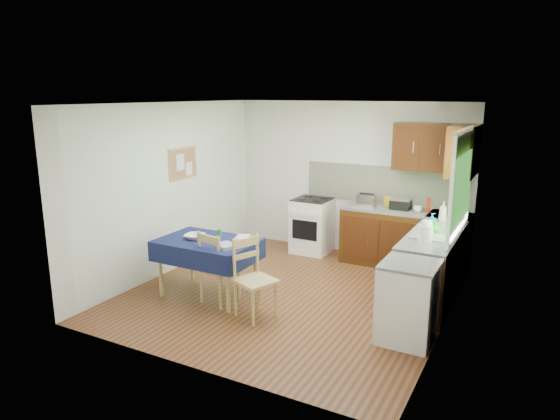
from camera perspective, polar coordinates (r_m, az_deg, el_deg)
The scene contains 33 objects.
floor at distance 6.79m, azimuth 1.15°, elevation -9.52°, with size 4.20×4.20×0.00m, color #492713.
ceiling at distance 6.26m, azimuth 1.26°, elevation 12.07°, with size 4.00×4.20×0.02m, color white.
wall_back at distance 8.31m, azimuth 7.79°, elevation 3.58°, with size 4.00×0.02×2.50m, color silver.
wall_front at distance 4.70m, azimuth -10.51°, elevation -4.06°, with size 4.00×0.02×2.50m, color silver.
wall_left at distance 7.51m, azimuth -12.54°, elevation 2.37°, with size 0.02×4.20×2.50m, color white.
wall_right at distance 5.81m, azimuth 19.07°, elevation -1.22°, with size 0.02×4.20×2.50m, color silver.
base_cabinets at distance 7.34m, azimuth 15.25°, elevation -4.67°, with size 1.90×2.30×0.86m.
worktop_back at distance 7.80m, azimuth 14.17°, elevation -0.11°, with size 1.90×0.60×0.04m, color slate.
worktop_right at distance 6.57m, azimuth 17.19°, elevation -2.78°, with size 0.60×1.70×0.04m, color slate.
worktop_corner at distance 7.67m, azimuth 18.87°, elevation -0.64°, with size 0.60×0.60×0.04m, color slate.
splashback at distance 8.10m, azimuth 12.06°, elevation 2.81°, with size 2.70×0.02×0.60m, color white.
upper_cabinets at distance 7.54m, azimuth 18.11°, elevation 6.68°, with size 1.20×0.85×0.70m.
stove at distance 8.39m, azimuth 3.70°, elevation -1.76°, with size 0.60×0.61×0.92m.
window at distance 6.42m, azimuth 20.12°, elevation 3.68°, with size 0.04×1.48×1.26m.
fridge at distance 5.61m, azimuth 14.43°, elevation -10.16°, with size 0.58×0.60×0.89m.
corkboard at distance 7.66m, azimuth -11.05°, elevation 5.29°, with size 0.04×0.62×0.47m.
dining_table at distance 6.59m, azimuth -8.29°, elevation -4.29°, with size 1.26×0.86×0.76m.
chair_far at distance 6.37m, azimuth -7.21°, elevation -6.33°, with size 0.49×0.49×0.95m.
chair_near at distance 5.99m, azimuth -3.11°, elevation -7.51°, with size 0.55×0.55×0.96m.
toaster at distance 7.87m, azimuth 9.86°, elevation 1.11°, with size 0.28×0.17×0.21m.
sandwich_press at distance 7.80m, azimuth 13.63°, elevation 0.71°, with size 0.29×0.25×0.17m.
sauce_bottle at distance 7.64m, azimuth 16.61°, elevation 0.53°, with size 0.05×0.05×0.24m, color red.
yellow_packet at distance 7.96m, azimuth 12.24°, elevation 0.97°, with size 0.12×0.08×0.15m, color gold.
dish_rack at distance 6.36m, azimuth 16.61°, elevation -2.86°, with size 0.42×0.32×0.20m.
kettle at distance 6.16m, azimuth 16.28°, elevation -2.42°, with size 0.16×0.16×0.28m.
cup at distance 7.67m, azimuth 15.44°, elevation 0.11°, with size 0.12×0.12×0.09m, color white.
soap_bottle_a at distance 7.17m, azimuth 18.14°, elevation -0.19°, with size 0.11×0.11×0.29m, color white.
soap_bottle_b at distance 6.82m, azimuth 16.95°, elevation -1.16°, with size 0.09×0.09×0.20m, color blue.
soap_bottle_c at distance 6.57m, azimuth 17.29°, elevation -1.93°, with size 0.12×0.12×0.15m, color green.
plate_bowl at distance 6.62m, azimuth -9.72°, elevation -3.01°, with size 0.26×0.26×0.06m, color #F7E5CA.
book at distance 6.62m, azimuth -5.04°, elevation -3.07°, with size 0.18×0.24×0.02m, color white.
spice_jar at distance 6.66m, azimuth -6.92°, elevation -2.66°, with size 0.05×0.05×0.10m, color #23832B.
tea_towel at distance 6.20m, azimuth -6.21°, elevation -4.10°, with size 0.26×0.20×0.05m, color navy.
Camera 1 is at (2.83, -5.58, 2.63)m, focal length 32.00 mm.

